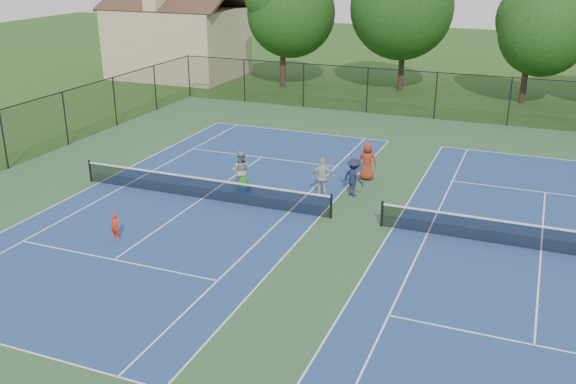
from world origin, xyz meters
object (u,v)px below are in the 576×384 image
at_px(tree_back_b, 405,2).
at_px(ball_crate, 244,190).
at_px(bystander_b, 354,177).
at_px(tree_back_a, 283,8).
at_px(clapboard_house, 178,39).
at_px(bystander_c, 367,161).
at_px(child_player, 115,227).
at_px(tree_back_c, 532,24).
at_px(ball_hopper, 244,182).
at_px(bystander_a, 323,178).
at_px(instructor, 241,171).

relative_size(tree_back_b, ball_crate, 24.14).
bearing_deg(bystander_b, tree_back_b, -55.54).
height_order(tree_back_a, clapboard_house, tree_back_a).
xyz_separation_m(clapboard_house, ball_crate, (17.38, -23.62, -2.95)).
bearing_deg(bystander_c, tree_back_a, -66.68).
relative_size(tree_back_b, child_player, 9.73).
bearing_deg(tree_back_c, bystander_c, -106.71).
bearing_deg(ball_hopper, bystander_b, 17.38).
relative_size(tree_back_a, child_player, 8.88).
height_order(child_player, bystander_c, bystander_c).
bearing_deg(bystander_a, ball_crate, 0.71).
bearing_deg(tree_back_b, tree_back_c, -6.34).
bearing_deg(clapboard_house, bystander_c, -42.02).
distance_m(tree_back_a, child_player, 29.86).
distance_m(tree_back_c, bystander_a, 24.35).
xyz_separation_m(child_player, instructor, (2.08, 6.56, 0.41)).
height_order(tree_back_a, ball_crate, tree_back_a).
distance_m(tree_back_c, clapboard_house, 28.10).
bearing_deg(child_player, bystander_b, 47.87).
distance_m(tree_back_a, tree_back_c, 18.04).
xyz_separation_m(child_player, bystander_a, (5.79, 7.10, 0.39)).
bearing_deg(bystander_b, bystander_c, -62.92).
bearing_deg(ball_crate, bystander_a, 13.21).
distance_m(instructor, bystander_c, 6.04).
bearing_deg(tree_back_b, ball_crate, -93.77).
xyz_separation_m(instructor, bystander_b, (4.93, 1.20, -0.06)).
bearing_deg(ball_crate, ball_hopper, 0.00).
height_order(instructor, bystander_b, instructor).
bearing_deg(ball_crate, child_player, -110.50).
relative_size(tree_back_a, bystander_a, 5.07).
bearing_deg(bystander_c, ball_crate, 29.65).
xyz_separation_m(tree_back_c, child_player, (-12.97, -29.91, -4.97)).
bearing_deg(bystander_c, clapboard_house, -51.25).
xyz_separation_m(bystander_a, ball_crate, (-3.44, -0.81, -0.77)).
relative_size(tree_back_b, tree_back_c, 1.19).
relative_size(child_player, bystander_b, 0.60).
bearing_deg(instructor, clapboard_house, -64.96).
relative_size(tree_back_a, tree_back_b, 0.91).
bearing_deg(instructor, ball_crate, 124.07).
height_order(bystander_c, ball_hopper, bystander_c).
distance_m(bystander_c, ball_hopper, 6.00).
bearing_deg(clapboard_house, ball_hopper, -53.65).
relative_size(instructor, bystander_c, 1.02).
xyz_separation_m(child_player, bystander_c, (7.01, 10.05, 0.39)).
relative_size(tree_back_c, ball_hopper, 20.05).
distance_m(instructor, ball_hopper, 0.58).
relative_size(clapboard_house, child_player, 10.48).
height_order(tree_back_b, bystander_a, tree_back_b).
relative_size(bystander_b, ball_hopper, 4.12).
bearing_deg(bystander_c, child_player, 45.86).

